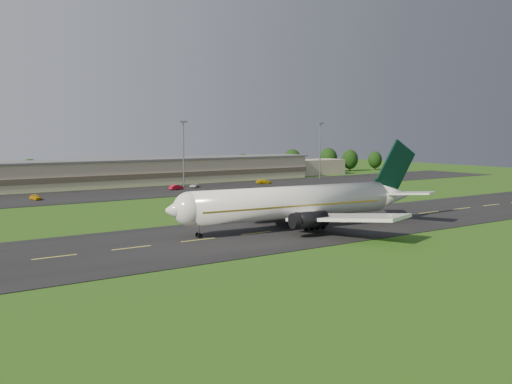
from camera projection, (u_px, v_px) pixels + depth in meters
ground at (352, 222)px, 107.76m from camera, size 360.00×360.00×0.00m
taxiway at (352, 222)px, 107.76m from camera, size 220.00×30.00×0.10m
apron at (181, 190)px, 167.10m from camera, size 260.00×30.00×0.10m
airliner at (296, 203)px, 99.62m from camera, size 51.25×41.97×15.57m
terminal at (165, 171)px, 190.18m from camera, size 145.00×16.00×8.40m
light_mast_centre at (183, 146)px, 175.14m from camera, size 2.40×1.20×20.35m
light_mast_east at (320, 144)px, 205.76m from camera, size 2.40×1.20×20.35m
tree_line at (224, 164)px, 213.97m from camera, size 198.06×8.42×10.26m
service_vehicle_a at (35, 197)px, 141.97m from camera, size 2.46×4.40×1.41m
service_vehicle_b at (176, 187)px, 167.08m from camera, size 4.69×2.62×1.47m
service_vehicle_c at (194, 185)px, 173.82m from camera, size 4.74×4.99×1.31m
service_vehicle_d at (264, 181)px, 186.38m from camera, size 5.49×3.15×1.50m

